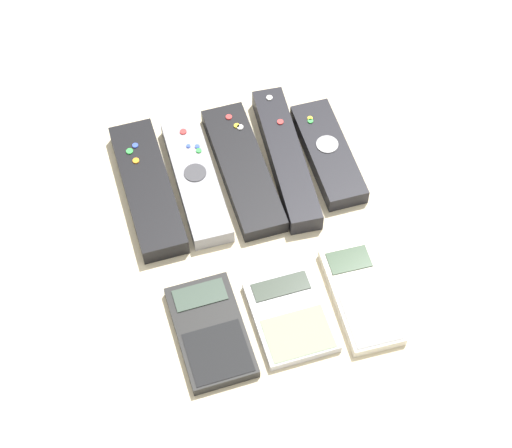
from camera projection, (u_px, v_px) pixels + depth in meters
ground_plane at (265, 257)px, 1.04m from camera, size 3.00×3.00×0.00m
remote_0 at (148, 188)px, 1.08m from camera, size 0.06×0.20×0.03m
remote_1 at (196, 180)px, 1.09m from camera, size 0.05×0.19×0.02m
remote_2 at (243, 169)px, 1.10m from camera, size 0.06×0.21×0.02m
remote_3 at (286, 158)px, 1.10m from camera, size 0.05×0.22×0.03m
remote_4 at (328, 153)px, 1.11m from camera, size 0.06×0.16×0.02m
calculator_0 at (211, 332)px, 0.97m from camera, size 0.08×0.14×0.02m
calculator_1 at (291, 317)px, 0.98m from camera, size 0.09×0.11×0.01m
calculator_2 at (361, 296)px, 1.00m from camera, size 0.06×0.14×0.01m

